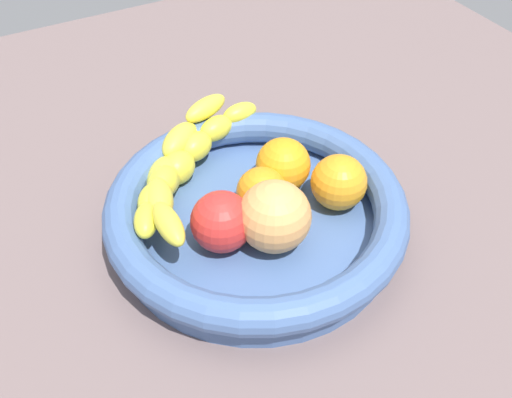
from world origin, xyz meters
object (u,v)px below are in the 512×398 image
banana_draped_right (173,169)px  banana_draped_left (184,164)px  orange_mid_left (262,192)px  peach_blush (270,218)px  fruit_bowl (256,213)px  orange_mid_right (283,165)px  orange_front (339,182)px  tomato_red (222,222)px

banana_draped_right → banana_draped_left: bearing=116.0°
banana_draped_right → orange_mid_left: bearing=43.0°
banana_draped_left → orange_mid_left: 9.95cm
banana_draped_left → banana_draped_right: (0.81, -1.65, 0.49)cm
banana_draped_left → banana_draped_right: size_ratio=0.98×
banana_draped_left → peach_blush: size_ratio=2.82×
fruit_bowl → orange_mid_right: bearing=122.8°
banana_draped_left → peach_blush: peach_blush is taller
fruit_bowl → banana_draped_left: banana_draped_left is taller
fruit_bowl → orange_front: size_ratio=5.26×
banana_draped_right → orange_front: 18.26cm
orange_mid_left → orange_mid_right: 4.84cm
fruit_bowl → orange_mid_left: (-0.90, 1.18, 1.87)cm
orange_front → tomato_red: (-0.50, -13.86, 0.11)cm
banana_draped_right → orange_mid_left: (7.56, 7.04, -0.48)cm
orange_front → peach_blush: (1.87, -9.60, 0.68)cm
fruit_bowl → peach_blush: 4.84cm
orange_mid_left → tomato_red: size_ratio=0.86×
orange_mid_left → peach_blush: (4.77, -1.67, 1.00)cm
fruit_bowl → orange_mid_left: size_ratio=5.87×
banana_draped_right → orange_mid_right: bearing=65.7°
orange_front → tomato_red: 13.87cm
fruit_bowl → tomato_red: bearing=-72.4°
banana_draped_right → orange_mid_right: 12.24cm
banana_draped_right → peach_blush: 13.46cm
banana_draped_left → peach_blush: 13.69cm
orange_mid_right → peach_blush: (7.28, -5.79, 0.67)cm
banana_draped_right → peach_blush: peach_blush is taller
orange_mid_right → peach_blush: peach_blush is taller
banana_draped_left → orange_mid_right: orange_mid_right is taller
banana_draped_right → tomato_red: bearing=6.4°
orange_front → orange_mid_right: (-5.41, -3.81, 0.01)cm
banana_draped_right → orange_mid_right: orange_mid_right is taller
orange_mid_left → tomato_red: tomato_red is taller
banana_draped_right → orange_front: orange_front is taller
banana_draped_left → orange_mid_right: (5.85, 9.50, 0.34)cm
banana_draped_right → orange_mid_right: (5.04, 11.16, -0.15)cm
banana_draped_right → peach_blush: (12.33, 5.37, 0.52)cm
orange_mid_right → banana_draped_right: bearing=-114.3°
orange_mid_left → tomato_red: 6.41cm
fruit_bowl → banana_draped_right: bearing=-145.3°
tomato_red → banana_draped_left: bearing=177.1°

